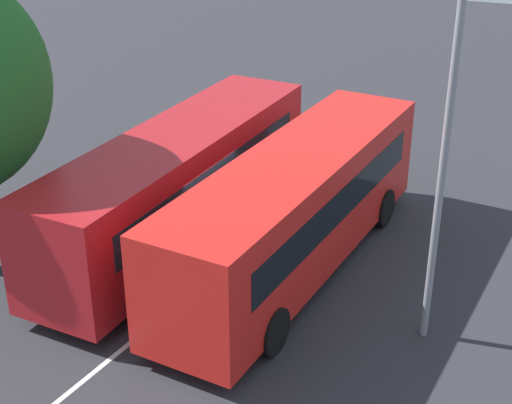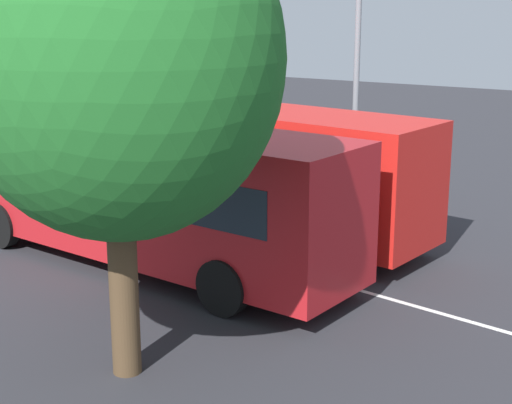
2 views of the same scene
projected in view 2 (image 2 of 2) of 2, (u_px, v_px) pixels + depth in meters
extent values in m
plane|color=#2B2B30|center=(202.00, 245.00, 18.11)|extent=(73.02, 73.02, 0.00)
cube|color=red|center=(233.00, 161.00, 19.08)|extent=(10.56, 3.62, 2.71)
cube|color=black|center=(96.00, 113.00, 22.03)|extent=(0.38, 2.08, 1.14)
cube|color=black|center=(201.00, 155.00, 18.13)|extent=(8.64, 1.15, 0.87)
cube|color=black|center=(263.00, 141.00, 19.86)|extent=(8.64, 1.15, 0.87)
cube|color=black|center=(95.00, 97.00, 21.93)|extent=(0.33, 1.89, 0.32)
cube|color=black|center=(99.00, 176.00, 22.52)|extent=(0.37, 2.17, 0.36)
cylinder|color=black|center=(111.00, 196.00, 20.56)|extent=(1.09, 0.41, 1.06)
cylinder|color=black|center=(172.00, 181.00, 22.25)|extent=(1.09, 0.41, 1.06)
cylinder|color=black|center=(317.00, 243.00, 16.52)|extent=(1.09, 0.41, 1.06)
cylinder|color=black|center=(372.00, 221.00, 18.20)|extent=(1.09, 0.41, 1.06)
cube|color=#AD191E|center=(136.00, 186.00, 16.49)|extent=(10.52, 3.29, 2.71)
cube|color=#19232D|center=(94.00, 181.00, 15.52)|extent=(8.67, 0.86, 0.87)
cube|color=#19232D|center=(173.00, 162.00, 17.30)|extent=(8.67, 0.86, 0.87)
cylinder|color=black|center=(1.00, 225.00, 17.87)|extent=(1.08, 0.37, 1.06)
cylinder|color=black|center=(78.00, 205.00, 19.60)|extent=(1.08, 0.37, 1.06)
cylinder|color=black|center=(223.00, 287.00, 13.99)|extent=(1.08, 0.37, 1.06)
cylinder|color=black|center=(293.00, 256.00, 15.72)|extent=(1.08, 0.37, 1.06)
cylinder|color=#232833|center=(28.00, 182.00, 22.60)|extent=(0.13, 0.13, 0.82)
cylinder|color=#232833|center=(27.00, 183.00, 22.45)|extent=(0.13, 0.13, 0.82)
cylinder|color=olive|center=(26.00, 158.00, 22.34)|extent=(0.44, 0.44, 0.65)
sphere|color=tan|center=(25.00, 143.00, 22.23)|extent=(0.22, 0.22, 0.22)
cylinder|color=gray|center=(357.00, 61.00, 20.60)|extent=(0.16, 0.16, 7.96)
cylinder|color=#4C3823|center=(124.00, 282.00, 11.60)|extent=(0.44, 0.44, 2.93)
ellipsoid|color=#1E6023|center=(113.00, 57.00, 10.76)|extent=(4.95, 4.46, 5.20)
cube|color=silver|center=(202.00, 245.00, 18.11)|extent=(15.15, 2.53, 0.01)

